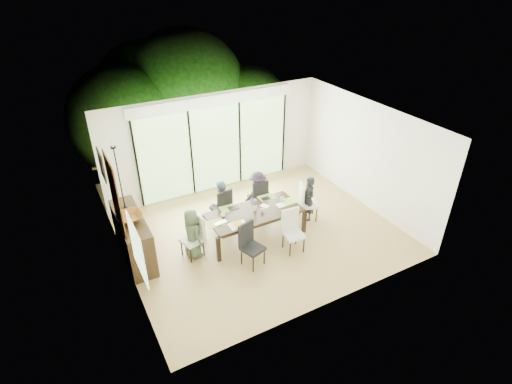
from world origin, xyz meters
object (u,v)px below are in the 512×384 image
sideboard (133,237)px  laptop (221,224)px  vase (255,208)px  chair_far_left (221,206)px  chair_far_right (257,195)px  chair_near_left (253,246)px  chair_near_right (294,232)px  person_far_right (258,193)px  chair_right_end (309,201)px  cup_a (223,215)px  person_right_end (308,199)px  table_top (254,213)px  person_left_end (192,234)px  cup_b (262,210)px  cup_c (282,199)px  chair_left_end (192,237)px  bowl (130,217)px  person_far_left (221,203)px

sideboard → laptop: bearing=-21.0°
vase → sideboard: 2.70m
chair_far_left → sideboard: bearing=-3.4°
chair_far_right → chair_near_left: (-1.05, -1.72, 0.00)m
chair_near_right → chair_near_left: bearing=-175.7°
chair_near_right → person_far_right: (0.05, 1.70, 0.08)m
chair_right_end → chair_far_right: size_ratio=1.00×
cup_a → person_right_end: bearing=-3.9°
table_top → person_left_end: person_left_end is taller
chair_right_end → cup_b: (-1.35, -0.10, 0.22)m
chair_far_right → person_right_end: (0.93, -0.85, 0.08)m
cup_c → cup_a: bearing=178.1°
chair_left_end → person_right_end: person_right_end is taller
sideboard → bowl: (0.00, -0.10, 0.57)m
cup_a → bowl: size_ratio=0.21×
chair_far_left → person_far_right: 1.00m
chair_near_left → sideboard: 2.53m
bowl → chair_near_left: bearing=-32.6°
chair_near_right → vase: chair_near_right is taller
chair_near_left → bowl: 2.55m
cup_b → chair_near_right: bearing=-65.6°
cup_a → chair_far_left: bearing=70.3°
chair_far_right → person_far_left: 1.00m
chair_near_left → person_far_right: size_ratio=0.85×
chair_near_left → person_far_left: size_ratio=0.85×
chair_near_left → person_far_right: bearing=40.0°
chair_right_end → person_left_end: size_ratio=0.85×
sideboard → cup_a: bearing=-12.5°
cup_a → chair_right_end: bearing=-3.9°
chair_far_right → bowl: bowl is taller
chair_far_left → person_left_end: (-1.03, -0.85, 0.08)m
chair_far_right → bowl: 3.21m
chair_near_left → person_far_left: (0.05, 1.70, 0.08)m
laptop → cup_c: cup_c is taller
chair_far_right → chair_near_left: same height
person_far_right → person_left_end: bearing=16.9°
chair_far_left → chair_near_right: size_ratio=1.00×
chair_near_right → person_left_end: size_ratio=0.85×
table_top → person_far_right: (0.55, 0.83, -0.07)m
chair_near_right → cup_a: (-1.20, 1.02, 0.22)m
vase → cup_a: 0.76m
table_top → chair_far_left: size_ratio=2.18×
chair_near_left → cup_a: size_ratio=8.87×
chair_near_left → person_left_end: 1.31m
chair_near_right → cup_c: size_ratio=8.87×
vase → bowl: size_ratio=0.20×
bowl → table_top: bearing=-10.2°
chair_near_left → cup_c: size_ratio=8.87×
vase → sideboard: bearing=168.9°
sideboard → person_far_right: bearing=4.8°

